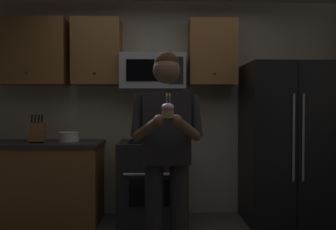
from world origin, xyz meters
name	(u,v)px	position (x,y,z in m)	size (l,w,h in m)	color
wall_back	(165,108)	(0.00, 1.75, 1.30)	(4.40, 0.10, 2.60)	#B7AD99
oven_range	(153,182)	(-0.15, 1.36, 0.46)	(0.76, 0.70, 0.93)	black
microwave	(153,72)	(-0.15, 1.48, 1.72)	(0.74, 0.41, 0.40)	#9EA0A5
refrigerator	(285,143)	(1.35, 1.32, 0.90)	(0.90, 0.75, 1.80)	black
cabinet_row_upper	(104,53)	(-0.72, 1.53, 1.95)	(2.78, 0.36, 0.76)	brown
counter_left	(38,182)	(-1.45, 1.38, 0.46)	(1.44, 0.66, 0.92)	brown
knife_block	(38,132)	(-1.43, 1.33, 1.03)	(0.16, 0.15, 0.32)	brown
bowl_large_white	(69,136)	(-1.11, 1.42, 0.98)	(0.23, 0.23, 0.11)	white
person	(167,147)	(-0.02, 0.22, 1.00)	(0.60, 0.48, 1.76)	#262628
cupcake	(168,110)	(-0.02, -0.11, 1.29)	(0.09, 0.09, 0.17)	#A87F56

